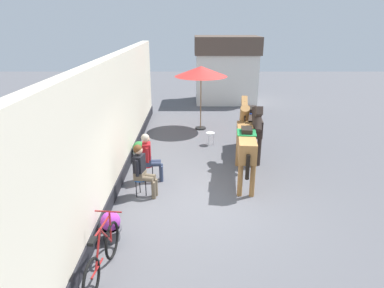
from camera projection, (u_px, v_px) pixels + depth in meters
name	position (u px, v px, depth m)	size (l,w,h in m)	color
ground_plane	(204.00, 155.00, 11.43)	(40.00, 40.00, 0.00)	#56565B
pub_facade_wall	(115.00, 124.00, 9.48)	(0.34, 14.00, 3.40)	beige
distant_cottage	(224.00, 69.00, 18.43)	(3.40, 2.60, 3.50)	silver
seated_visitor_near	(140.00, 168.00, 8.51)	(0.61, 0.48, 1.39)	#194C99
seated_visitor_far	(148.00, 155.00, 9.34)	(0.61, 0.49, 1.39)	red
saddled_horse_near	(244.00, 139.00, 9.41)	(0.65, 3.00, 2.06)	#9E6B38
saddled_horse_far	(251.00, 122.00, 11.05)	(0.61, 3.00, 2.06)	#2D231E
flower_planter_nearest	(109.00, 226.00, 6.89)	(0.43, 0.43, 0.64)	#4C4C51
flower_planter_farthest	(138.00, 151.00, 10.89)	(0.43, 0.43, 0.64)	beige
leaning_bicycle	(101.00, 257.00, 5.90)	(0.50, 1.76, 1.02)	black
cafe_parasol	(199.00, 72.00, 13.40)	(2.10, 2.10, 2.58)	black
spare_stool_white	(209.00, 134.00, 12.25)	(0.32, 0.32, 0.46)	white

